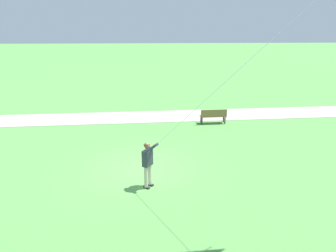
# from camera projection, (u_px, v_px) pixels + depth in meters

# --- Properties ---
(ground_plane) EXTENTS (120.00, 120.00, 0.00)m
(ground_plane) POSITION_uv_depth(u_px,v_px,m) (137.00, 169.00, 13.38)
(ground_plane) COLOR #569947
(walkway_path) EXTENTS (4.27, 32.09, 0.02)m
(walkway_path) POSITION_uv_depth(u_px,v_px,m) (175.00, 116.00, 20.26)
(walkway_path) COLOR #ADA393
(walkway_path) RESTS_ON ground
(person_kite_flyer) EXTENTS (0.55, 0.62, 1.83)m
(person_kite_flyer) POSITION_uv_depth(u_px,v_px,m) (148.00, 161.00, 11.65)
(person_kite_flyer) COLOR #232328
(person_kite_flyer) RESTS_ON ground
(park_bench_near_walkway) EXTENTS (0.53, 1.52, 0.88)m
(park_bench_near_walkway) POSITION_uv_depth(u_px,v_px,m) (213.00, 115.00, 18.71)
(park_bench_near_walkway) COLOR olive
(park_bench_near_walkway) RESTS_ON ground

